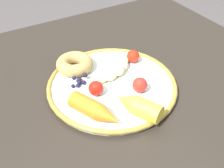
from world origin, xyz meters
The scene contains 10 objects.
dining_table centered at (0.00, 0.00, 0.67)m, with size 0.93×0.97×0.77m.
plate centered at (-0.03, -0.02, 0.78)m, with size 0.33×0.33×0.02m.
banana centered at (-0.06, 0.01, 0.80)m, with size 0.08×0.14×0.03m.
carrot_orange centered at (0.05, -0.11, 0.80)m, with size 0.13×0.09×0.04m.
carrot_yellow centered at (0.09, -0.02, 0.81)m, with size 0.12×0.09×0.04m.
donut centered at (-0.14, -0.07, 0.80)m, with size 0.10×0.10×0.03m, color tan.
blueberry_pile centered at (-0.07, -0.09, 0.79)m, with size 0.03×0.05×0.02m.
tomato_near centered at (0.03, 0.03, 0.80)m, with size 0.04×0.04×0.04m, color red.
tomato_mid centered at (-0.02, -0.07, 0.80)m, with size 0.04×0.04×0.04m, color red.
tomato_far centered at (-0.09, 0.08, 0.80)m, with size 0.04×0.04×0.04m, color red.
Camera 1 is at (0.43, -0.28, 1.22)m, focal length 43.03 mm.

